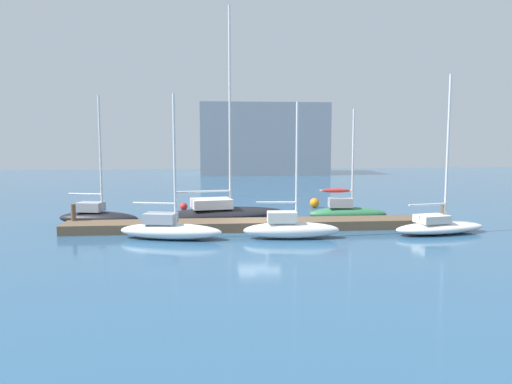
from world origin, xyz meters
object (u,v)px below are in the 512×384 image
Objects in this scene: sailboat_2 at (223,212)px; sailboat_4 at (347,211)px; sailboat_5 at (439,225)px; mooring_buoy_red at (184,207)px; mooring_buoy_orange at (314,203)px; sailboat_3 at (290,228)px; harbor_building_distant at (262,139)px; sailboat_1 at (170,229)px; sailboat_0 at (98,216)px.

sailboat_2 reaches higher than sailboat_4.
sailboat_4 is at bearing 119.79° from sailboat_5.
mooring_buoy_orange is at bearing 3.00° from mooring_buoy_red.
sailboat_5 is at bearing -35.80° from mooring_buoy_red.
sailboat_2 is 6.71m from sailboat_3.
sailboat_3 is at bearing -94.77° from harbor_building_distant.
sailboat_0 is at bearing 149.18° from sailboat_1.
sailboat_5 is 0.46× the size of harbor_building_distant.
sailboat_5 is (3.99, -4.62, -0.16)m from sailboat_4.
harbor_building_distant is (7.62, 44.35, 4.70)m from sailboat_2.
sailboat_3 is 6.80m from sailboat_4.
sailboat_1 is at bearing -102.06° from harbor_building_distant.
sailboat_4 reaches higher than mooring_buoy_red.
harbor_building_distant is (-4.37, 49.68, 4.84)m from sailboat_5.
mooring_buoy_orange is (-0.67, 6.54, -0.27)m from sailboat_4.
sailboat_4 reaches higher than mooring_buoy_orange.
sailboat_0 is 0.90× the size of sailboat_5.
sailboat_2 reaches higher than sailboat_0.
sailboat_4 is 12.31m from mooring_buoy_red.
sailboat_5 is at bearing -33.81° from sailboat_2.
harbor_building_distant is at bearing 89.57° from mooring_buoy_orange.
sailboat_0 is at bearing 158.83° from sailboat_3.
sailboat_5 reaches higher than sailboat_3.
sailboat_5 is at bearing 13.73° from sailboat_1.
sailboat_5 reaches higher than mooring_buoy_orange.
sailboat_1 is at bearing 179.46° from sailboat_3.
sailboat_2 is at bearing -141.55° from mooring_buoy_orange.
sailboat_3 is (3.44, -5.76, -0.05)m from sailboat_2.
mooring_buoy_orange is 38.85m from harbor_building_distant.
mooring_buoy_red is at bearing 107.55° from sailboat_2.
sailboat_5 is at bearing -67.31° from mooring_buoy_orange.
harbor_building_distant is (10.36, 39.06, 5.04)m from mooring_buoy_red.
sailboat_5 is 50.11m from harbor_building_distant.
sailboat_2 is at bearing 144.96° from sailboat_5.
sailboat_0 is 6.64m from sailboat_1.
sailboat_0 is 1.09× the size of sailboat_3.
sailboat_1 is 15.19m from mooring_buoy_orange.
sailboat_1 is 10.62m from mooring_buoy_red.
mooring_buoy_orange is (15.05, 6.47, -0.21)m from sailboat_0.
sailboat_1 is at bearing -31.83° from sailboat_0.
mooring_buoy_red is at bearing -104.85° from harbor_building_distant.
sailboat_1 reaches higher than sailboat_4.
sailboat_0 is 1.04× the size of sailboat_1.
sailboat_0 is 13.70× the size of mooring_buoy_red.
mooring_buoy_red is (4.98, 5.95, -0.29)m from sailboat_0.
sailboat_2 is 0.71× the size of harbor_building_distant.
sailboat_1 is (4.73, -4.66, -0.02)m from sailboat_0.
sailboat_2 is 13.13m from sailboat_5.
sailboat_4 is at bearing 36.49° from sailboat_1.
sailboat_3 is 50.51m from harbor_building_distant.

